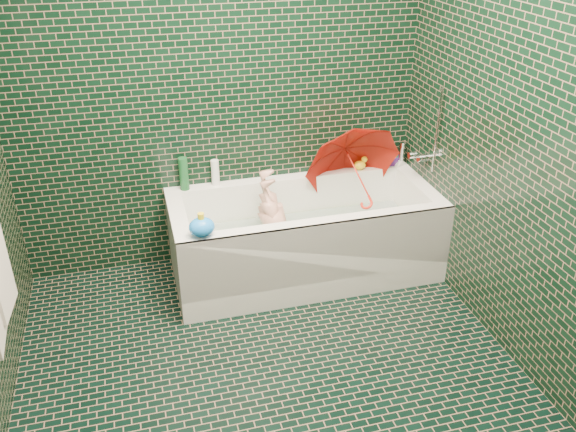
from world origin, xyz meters
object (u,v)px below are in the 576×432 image
object	(u,v)px
umbrella	(358,175)
bath_toy	(202,227)
bathtub	(305,245)
child	(279,234)
rubber_duck	(361,164)

from	to	relation	value
umbrella	bath_toy	xyz separation A→B (m)	(-1.09, -0.42, -0.00)
bathtub	child	xyz separation A→B (m)	(-0.17, 0.01, 0.10)
bath_toy	child	bearing A→B (deg)	51.65
bathtub	child	bearing A→B (deg)	175.49
rubber_duck	bath_toy	bearing A→B (deg)	-158.58
bath_toy	rubber_duck	bearing A→B (deg)	48.50
bathtub	child	distance (m)	0.20
bathtub	umbrella	bearing A→B (deg)	16.56
umbrella	rubber_duck	xyz separation A→B (m)	(0.10, 0.21, -0.02)
child	rubber_duck	size ratio (longest dim) A/B	7.49
bath_toy	umbrella	bearing A→B (deg)	41.66
bathtub	umbrella	distance (m)	0.58
umbrella	bathtub	bearing A→B (deg)	-153.15
bathtub	rubber_duck	bearing A→B (deg)	33.57
child	bath_toy	world-z (taller)	bath_toy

